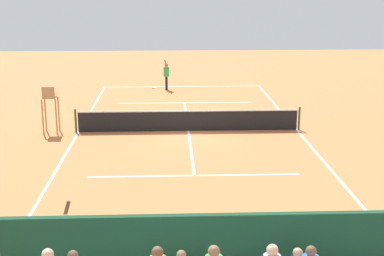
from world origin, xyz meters
name	(u,v)px	position (x,y,z in m)	size (l,w,h in m)	color
ground_plane	(188,131)	(0.00, 0.00, 0.00)	(60.00, 60.00, 0.00)	#D17542
court_line_markings	(188,131)	(0.00, -0.04, 0.00)	(10.10, 22.20, 0.01)	white
tennis_net	(188,120)	(0.00, 0.00, 0.50)	(10.30, 0.10, 1.07)	black
umpire_chair	(50,104)	(6.20, 0.04, 1.31)	(0.67, 0.67, 2.14)	#A88456
tennis_player	(166,74)	(1.02, -9.95, 1.02)	(0.38, 0.54, 1.93)	black
tennis_racket	(155,88)	(1.78, -10.61, 0.01)	(0.39, 0.58, 0.03)	black
tennis_ball_near	(168,91)	(0.92, -9.24, 0.03)	(0.07, 0.07, 0.07)	#CCDB33
line_judge	(66,242)	(3.22, 13.13, 1.02)	(0.36, 0.53, 1.93)	#232328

